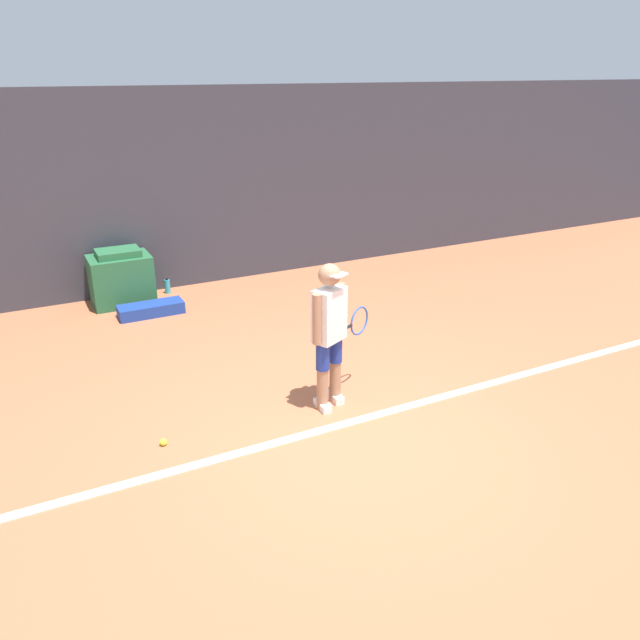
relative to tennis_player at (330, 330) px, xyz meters
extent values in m
plane|color=#B76642|center=(-0.11, -0.67, -0.84)|extent=(24.00, 24.00, 0.00)
cube|color=#383842|center=(-0.11, 4.46, 0.67)|extent=(24.00, 0.10, 3.02)
cube|color=white|center=(-0.11, -0.42, -0.83)|extent=(21.60, 0.10, 0.01)
cylinder|color=#A37556|center=(-0.11, -0.05, -0.61)|extent=(0.12, 0.12, 0.45)
cylinder|color=navy|center=(-0.11, -0.05, -0.25)|extent=(0.14, 0.14, 0.28)
cube|color=white|center=(-0.11, -0.05, -0.80)|extent=(0.10, 0.24, 0.08)
cylinder|color=#A37556|center=(0.09, 0.04, -0.61)|extent=(0.12, 0.12, 0.45)
cylinder|color=navy|center=(0.09, 0.04, -0.25)|extent=(0.14, 0.14, 0.28)
cube|color=white|center=(0.09, 0.04, -0.80)|extent=(0.10, 0.24, 0.08)
cube|color=white|center=(-0.01, -0.01, 0.16)|extent=(0.39, 0.33, 0.54)
sphere|color=#A37556|center=(-0.01, -0.01, 0.58)|extent=(0.22, 0.22, 0.22)
cube|color=white|center=(0.03, -0.10, 0.60)|extent=(0.21, 0.19, 0.02)
cylinder|color=#A37556|center=(-0.19, -0.09, 0.18)|extent=(0.09, 0.09, 0.51)
cylinder|color=#A37556|center=(0.17, 0.08, 0.18)|extent=(0.09, 0.09, 0.51)
cylinder|color=black|center=(0.25, 0.12, -0.07)|extent=(0.19, 0.11, 0.03)
torus|color=#2851B2|center=(0.47, 0.23, -0.07)|extent=(0.30, 0.16, 0.32)
sphere|color=#D1E533|center=(-1.73, 0.02, -0.81)|extent=(0.07, 0.07, 0.07)
cube|color=#28663D|center=(-1.32, 4.05, -0.48)|extent=(0.87, 0.62, 0.72)
cube|color=#28663D|center=(-1.32, 4.05, -0.07)|extent=(0.61, 0.43, 0.10)
cube|color=#1E3D99|center=(-1.07, 3.37, -0.76)|extent=(0.90, 0.33, 0.17)
cylinder|color=#33ADD6|center=(-0.63, 4.18, -0.73)|extent=(0.08, 0.08, 0.21)
cylinder|color=black|center=(-0.63, 4.18, -0.61)|extent=(0.05, 0.05, 0.02)
camera|label=1|loc=(-2.67, -5.02, 2.42)|focal=35.00mm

